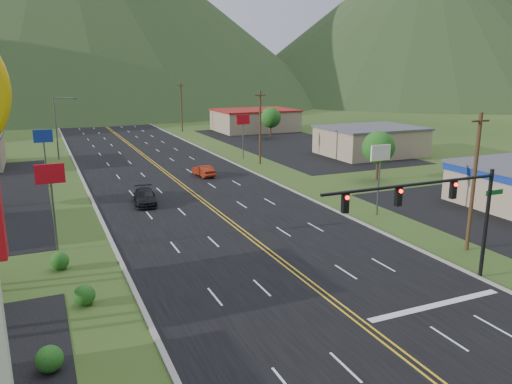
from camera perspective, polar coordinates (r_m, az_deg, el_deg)
name	(u,v)px	position (r m, az deg, el deg)	size (l,w,h in m)	color
traffic_signal	(439,203)	(30.88, 20.17, -1.15)	(13.10, 0.43, 7.00)	black
streetlight_west	(58,124)	(77.77, -21.69, 7.27)	(3.28, 0.25, 9.00)	#59595E
building_east_mid	(370,141)	(78.52, 12.95, 5.72)	(14.40, 11.40, 4.30)	tan
building_east_far	(255,120)	(106.75, -0.13, 8.22)	(16.40, 12.40, 4.50)	tan
pole_sign_west_a	(51,183)	(38.16, -22.41, 0.98)	(2.00, 0.18, 6.40)	#59595E
pole_sign_west_b	(44,142)	(59.86, -23.11, 5.28)	(2.00, 0.18, 6.40)	#59595E
pole_sign_east_a	(380,160)	(45.47, 14.00, 3.57)	(2.00, 0.18, 6.40)	#59595E
pole_sign_east_b	(243,124)	(73.16, -1.50, 7.78)	(2.00, 0.18, 6.40)	#59595E
tree_east_a	(378,148)	(60.46, 13.82, 4.96)	(3.84, 3.84, 5.82)	#382314
tree_east_b	(271,118)	(94.90, 1.69, 8.49)	(3.84, 3.84, 5.82)	#382314
utility_pole_a	(474,182)	(38.57, 23.63, 1.11)	(1.60, 0.28, 10.00)	#382314
utility_pole_b	(260,127)	(68.79, 0.48, 7.45)	(1.60, 0.28, 10.00)	#382314
utility_pole_c	(182,107)	(106.39, -8.51, 9.60)	(1.60, 0.28, 10.00)	#382314
utility_pole_d	(143,97)	(145.28, -12.79, 10.54)	(1.60, 0.28, 10.00)	#382314
mountain_ne	(424,17)	(246.03, 18.69, 18.41)	(180.00, 180.00, 70.00)	#1D3216
car_dark_mid	(145,197)	(49.72, -12.57, -0.59)	(2.03, 4.99, 1.45)	black
car_red_far	(204,171)	(61.57, -6.02, 2.41)	(1.44, 4.14, 1.36)	maroon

